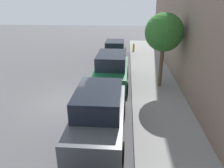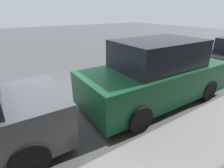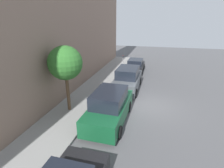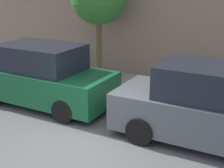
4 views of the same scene
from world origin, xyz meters
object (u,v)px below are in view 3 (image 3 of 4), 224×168
(parking_meter_near, at_px, (123,60))
(street_tree, at_px, (65,63))
(parked_suv_second, at_px, (128,79))
(parked_suv_third, at_px, (110,107))
(parked_sedan_nearest, at_px, (135,66))

(parking_meter_near, height_order, street_tree, street_tree)
(parked_suv_second, distance_m, street_tree, 6.32)
(street_tree, bearing_deg, parked_suv_third, 171.50)
(parking_meter_near, xyz_separation_m, street_tree, (1.25, 12.03, 2.27))
(parked_sedan_nearest, relative_size, parked_suv_third, 0.93)
(parked_suv_third, relative_size, parking_meter_near, 3.21)
(street_tree, bearing_deg, parked_sedan_nearest, -105.86)
(parked_suv_second, height_order, street_tree, street_tree)
(parking_meter_near, bearing_deg, parked_suv_third, 97.76)
(parked_sedan_nearest, height_order, parked_suv_second, parked_suv_second)
(parked_suv_second, relative_size, parking_meter_near, 3.20)
(parked_suv_third, height_order, parking_meter_near, parked_suv_third)
(parked_sedan_nearest, xyz_separation_m, street_tree, (3.02, 10.63, 2.62))
(parked_suv_second, distance_m, parking_meter_near, 7.31)
(parked_sedan_nearest, bearing_deg, parking_meter_near, -38.18)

